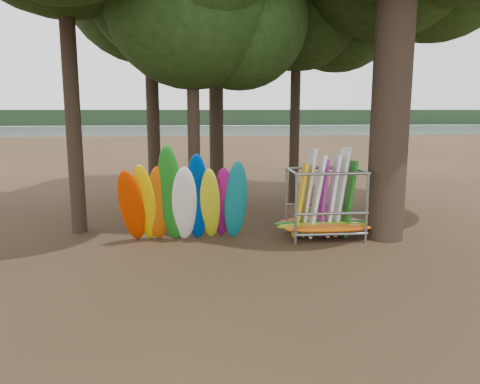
{
  "coord_description": "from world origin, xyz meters",
  "views": [
    {
      "loc": [
        -1.37,
        -13.54,
        4.07
      ],
      "look_at": [
        0.1,
        1.5,
        1.4
      ],
      "focal_mm": 35.0,
      "sensor_mm": 36.0,
      "label": 1
    }
  ],
  "objects": [
    {
      "name": "lake",
      "position": [
        0.0,
        60.0,
        0.0
      ],
      "size": [
        160.0,
        160.0,
        0.0
      ],
      "primitive_type": "plane",
      "color": "gray",
      "rests_on": "ground"
    },
    {
      "name": "storage_rack",
      "position": [
        2.75,
        0.77,
        1.02
      ],
      "size": [
        3.21,
        1.59,
        2.91
      ],
      "color": "gray",
      "rests_on": "ground"
    },
    {
      "name": "kayak_row",
      "position": [
        -1.73,
        0.49,
        1.3
      ],
      "size": [
        3.95,
        1.97,
        3.23
      ],
      "color": "red",
      "rests_on": "ground"
    },
    {
      "name": "oak_5",
      "position": [
        -1.38,
        2.44,
        7.52
      ],
      "size": [
        6.53,
        6.53,
        10.38
      ],
      "color": "black",
      "rests_on": "ground"
    },
    {
      "name": "ground",
      "position": [
        0.0,
        0.0,
        0.0
      ],
      "size": [
        120.0,
        120.0,
        0.0
      ],
      "primitive_type": "plane",
      "color": "#47331E",
      "rests_on": "ground"
    },
    {
      "name": "far_shore",
      "position": [
        0.0,
        110.0,
        2.0
      ],
      "size": [
        160.0,
        4.0,
        4.0
      ],
      "primitive_type": "cube",
      "color": "black",
      "rests_on": "ground"
    }
  ]
}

